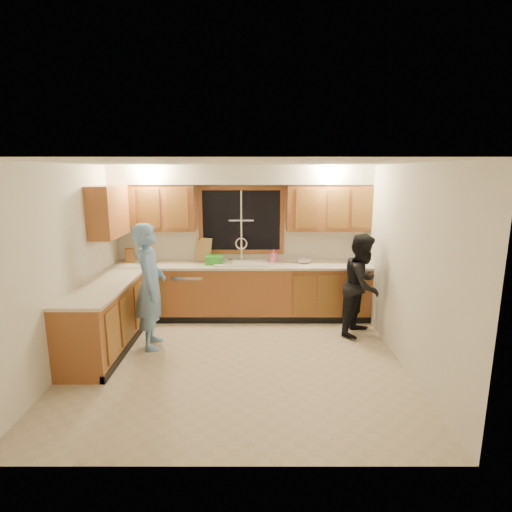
{
  "coord_description": "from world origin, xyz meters",
  "views": [
    {
      "loc": [
        0.25,
        -4.78,
        2.4
      ],
      "look_at": [
        0.25,
        0.65,
        1.25
      ],
      "focal_mm": 28.0,
      "sensor_mm": 36.0,
      "label": 1
    }
  ],
  "objects": [
    {
      "name": "woman",
      "position": [
        1.82,
        0.91,
        0.76
      ],
      "size": [
        0.89,
        0.94,
        1.52
      ],
      "primitive_type": "imported",
      "rotation": [
        0.0,
        0.0,
        0.96
      ],
      "color": "black",
      "rests_on": "floor"
    },
    {
      "name": "wall_left",
      "position": [
        -2.1,
        0.0,
        1.25
      ],
      "size": [
        0.0,
        3.8,
        3.8
      ],
      "primitive_type": "plane",
      "rotation": [
        1.57,
        0.0,
        1.57
      ],
      "color": "silver",
      "rests_on": "ground"
    },
    {
      "name": "bowl",
      "position": [
        1.04,
        1.66,
        0.95
      ],
      "size": [
        0.3,
        0.3,
        0.06
      ],
      "primitive_type": "imported",
      "rotation": [
        0.0,
        0.0,
        -0.34
      ],
      "color": "silver",
      "rests_on": "countertop_back"
    },
    {
      "name": "cutting_board",
      "position": [
        -0.64,
        1.82,
        1.12
      ],
      "size": [
        0.31,
        0.2,
        0.39
      ],
      "primitive_type": "cube",
      "rotation": [
        -0.21,
        0.0,
        -0.39
      ],
      "color": "tan",
      "rests_on": "countertop_back"
    },
    {
      "name": "ceiling",
      "position": [
        0.0,
        0.0,
        2.5
      ],
      "size": [
        4.2,
        4.2,
        0.0
      ],
      "primitive_type": "plane",
      "rotation": [
        3.14,
        0.0,
        0.0
      ],
      "color": "white"
    },
    {
      "name": "floor",
      "position": [
        0.0,
        0.0,
        0.0
      ],
      "size": [
        4.2,
        4.2,
        0.0
      ],
      "primitive_type": "plane",
      "color": "#C5B297",
      "rests_on": "ground"
    },
    {
      "name": "soap_bottle",
      "position": [
        0.54,
        1.76,
        1.02
      ],
      "size": [
        0.12,
        0.12,
        0.21
      ],
      "primitive_type": "imported",
      "rotation": [
        0.0,
        0.0,
        -0.26
      ],
      "color": "#F85E95",
      "rests_on": "countertop_back"
    },
    {
      "name": "knife_block",
      "position": [
        -1.85,
        1.71,
        1.04
      ],
      "size": [
        0.14,
        0.13,
        0.23
      ],
      "primitive_type": "cube",
      "rotation": [
        0.0,
        0.0,
        0.16
      ],
      "color": "brown",
      "rests_on": "countertop_back"
    },
    {
      "name": "upper_cabinets_left",
      "position": [
        -1.43,
        1.73,
        1.83
      ],
      "size": [
        1.35,
        0.33,
        0.75
      ],
      "primitive_type": "cube",
      "color": "#9E5A2E",
      "rests_on": "wall_back"
    },
    {
      "name": "countertop_back",
      "position": [
        0.0,
        1.58,
        0.9
      ],
      "size": [
        4.2,
        0.63,
        0.04
      ],
      "primitive_type": "cube",
      "color": "beige",
      "rests_on": "base_cabinets_back"
    },
    {
      "name": "upper_cabinets_return",
      "position": [
        -1.94,
        1.12,
        1.83
      ],
      "size": [
        0.33,
        0.9,
        0.75
      ],
      "primitive_type": "cube",
      "color": "#9E5A2E",
      "rests_on": "wall_left"
    },
    {
      "name": "dishwasher",
      "position": [
        -0.85,
        1.59,
        0.41
      ],
      "size": [
        0.6,
        0.56,
        0.82
      ],
      "primitive_type": "cube",
      "color": "white",
      "rests_on": "floor"
    },
    {
      "name": "stove",
      "position": [
        -1.8,
        -0.22,
        0.45
      ],
      "size": [
        0.58,
        0.75,
        0.9
      ],
      "primitive_type": "cube",
      "color": "white",
      "rests_on": "floor"
    },
    {
      "name": "window_frame",
      "position": [
        0.0,
        1.89,
        1.6
      ],
      "size": [
        1.44,
        0.03,
        1.14
      ],
      "color": "black",
      "rests_on": "wall_back"
    },
    {
      "name": "can_right",
      "position": [
        -0.17,
        1.45,
        0.98
      ],
      "size": [
        0.07,
        0.07,
        0.11
      ],
      "primitive_type": "cylinder",
      "rotation": [
        0.0,
        0.0,
        0.15
      ],
      "color": "#C1B595",
      "rests_on": "countertop_back"
    },
    {
      "name": "upper_cabinets_right",
      "position": [
        1.43,
        1.73,
        1.83
      ],
      "size": [
        1.35,
        0.33,
        0.75
      ],
      "primitive_type": "cube",
      "color": "#9E5A2E",
      "rests_on": "wall_back"
    },
    {
      "name": "base_cabinets_left",
      "position": [
        -1.8,
        0.35,
        0.44
      ],
      "size": [
        0.6,
        1.9,
        0.88
      ],
      "primitive_type": "cube",
      "color": "#9E5A2E",
      "rests_on": "ground"
    },
    {
      "name": "man",
      "position": [
        -1.2,
        0.45,
        0.87
      ],
      "size": [
        0.51,
        0.69,
        1.74
      ],
      "primitive_type": "imported",
      "rotation": [
        0.0,
        0.0,
        1.73
      ],
      "color": "#6E99D0",
      "rests_on": "floor"
    },
    {
      "name": "can_left",
      "position": [
        -0.37,
        1.5,
        0.98
      ],
      "size": [
        0.07,
        0.07,
        0.11
      ],
      "primitive_type": "cylinder",
      "rotation": [
        0.0,
        0.0,
        -0.08
      ],
      "color": "#C1B595",
      "rests_on": "countertop_back"
    },
    {
      "name": "dish_crate",
      "position": [
        -0.44,
        1.59,
        0.99
      ],
      "size": [
        0.32,
        0.3,
        0.14
      ],
      "primitive_type": "cube",
      "rotation": [
        0.0,
        0.0,
        0.1
      ],
      "color": "green",
      "rests_on": "countertop_back"
    },
    {
      "name": "sink",
      "position": [
        0.0,
        1.6,
        0.86
      ],
      "size": [
        0.86,
        0.52,
        0.57
      ],
      "color": "silver",
      "rests_on": "countertop_back"
    },
    {
      "name": "wall_right",
      "position": [
        2.1,
        0.0,
        1.25
      ],
      "size": [
        0.0,
        3.8,
        3.8
      ],
      "primitive_type": "plane",
      "rotation": [
        1.57,
        0.0,
        -1.57
      ],
      "color": "silver",
      "rests_on": "ground"
    },
    {
      "name": "base_cabinets_back",
      "position": [
        0.0,
        1.6,
        0.44
      ],
      "size": [
        4.2,
        0.6,
        0.88
      ],
      "primitive_type": "cube",
      "color": "#9E5A2E",
      "rests_on": "ground"
    },
    {
      "name": "soffit",
      "position": [
        0.0,
        1.72,
        2.35
      ],
      "size": [
        4.2,
        0.35,
        0.3
      ],
      "primitive_type": "cube",
      "color": "white",
      "rests_on": "wall_back"
    },
    {
      "name": "countertop_left",
      "position": [
        -1.79,
        0.35,
        0.9
      ],
      "size": [
        0.63,
        1.9,
        0.04
      ],
      "primitive_type": "cube",
      "color": "beige",
      "rests_on": "base_cabinets_left"
    },
    {
      "name": "wall_back",
      "position": [
        0.0,
        1.9,
        1.25
      ],
      "size": [
        4.2,
        0.0,
        4.2
      ],
      "primitive_type": "plane",
      "rotation": [
        1.57,
        0.0,
        0.0
      ],
      "color": "silver",
      "rests_on": "ground"
    }
  ]
}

